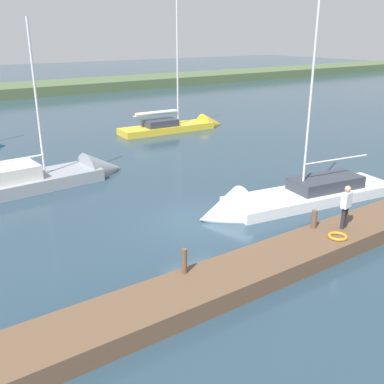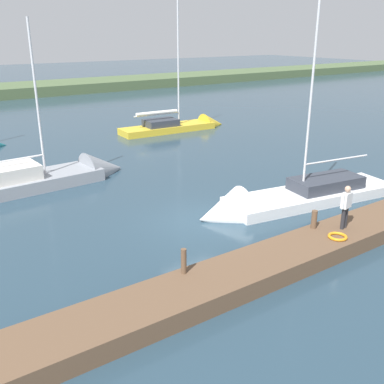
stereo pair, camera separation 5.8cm
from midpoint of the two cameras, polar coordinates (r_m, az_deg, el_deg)
ground_plane at (r=18.07m, az=1.23°, el=-3.83°), size 200.00×200.00×0.00m
dock_pier at (r=14.91m, az=11.46°, el=-8.42°), size 22.42×1.87×0.58m
mooring_post_near at (r=13.10m, az=-0.94°, el=-8.82°), size 0.16×0.16×0.78m
mooring_post_far at (r=16.58m, az=15.43°, el=-3.38°), size 0.20×0.20×0.68m
life_ring_buoy at (r=16.15m, az=18.20°, el=-5.43°), size 0.66×0.66×0.10m
sailboat_inner_slip at (r=23.65m, az=-16.67°, el=1.71°), size 8.59×2.84×8.90m
sailboat_outer_mooring at (r=35.32m, az=-1.25°, el=8.23°), size 8.95×2.43×10.80m
sailboat_mid_channel at (r=19.94m, az=11.40°, el=-1.30°), size 10.04×3.69×10.32m
person_on_dock at (r=16.68m, az=19.18°, el=-1.52°), size 0.61×0.30×1.60m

